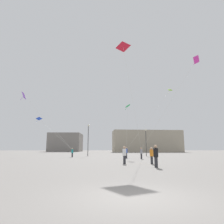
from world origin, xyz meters
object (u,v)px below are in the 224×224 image
person_in_orange (152,155)px  kite_magenta_delta (195,62)px  kite_lime_diamond (169,91)px  kite_violet_delta (25,96)px  kite_emerald_diamond (128,106)px  lamppost_west (88,135)px  building_left_hall (66,143)px  person_in_teal (72,152)px  kite_crimson_delta (123,49)px  lamppost_east (146,138)px  kite_cobalt_delta (40,120)px  person_in_blue (126,152)px  person_in_grey (141,153)px  person_in_black (156,155)px  person_in_white (124,154)px  building_centre_hall (146,141)px

person_in_orange → kite_magenta_delta: size_ratio=0.12×
kite_lime_diamond → kite_violet_delta: (-26.77, -9.57, -4.08)m
kite_emerald_diamond → lamppost_west: 10.87m
kite_magenta_delta → building_left_hall: kite_magenta_delta is taller
person_in_teal → kite_emerald_diamond: kite_emerald_diamond is taller
kite_crimson_delta → kite_violet_delta: bearing=160.0°
kite_lime_diamond → lamppost_east: size_ratio=2.44×
person_in_orange → kite_violet_delta: bearing=166.2°
kite_emerald_diamond → kite_cobalt_delta: bearing=160.3°
person_in_blue → kite_magenta_delta: kite_magenta_delta is taller
person_in_orange → kite_magenta_delta: 17.59m
person_in_teal → kite_lime_diamond: kite_lime_diamond is taller
person_in_teal → lamppost_east: bearing=162.4°
person_in_grey → person_in_black: size_ratio=0.92×
kite_crimson_delta → lamppost_east: bearing=67.5°
kite_violet_delta → person_in_white: bearing=-36.6°
person_in_black → kite_lime_diamond: bearing=115.6°
kite_lime_diamond → lamppost_west: bearing=-177.3°
person_in_grey → kite_crimson_delta: bearing=58.6°
person_in_grey → kite_magenta_delta: size_ratio=0.12×
kite_emerald_diamond → building_centre_hall: 52.72m
person_in_black → kite_emerald_diamond: bearing=138.1°
kite_magenta_delta → kite_lime_diamond: bearing=87.7°
person_in_blue → lamppost_east: lamppost_east is taller
kite_crimson_delta → lamppost_east: 19.03m
lamppost_east → lamppost_west: lamppost_west is taller
kite_cobalt_delta → kite_violet_delta: bearing=-90.7°
person_in_teal → building_centre_hall: (23.50, 48.01, 3.53)m
person_in_orange → person_in_teal: person_in_orange is taller
person_in_orange → lamppost_west: lamppost_west is taller
person_in_grey → person_in_teal: 12.76m
person_in_grey → person_in_teal: (-11.10, 6.29, -0.05)m
person_in_orange → kite_magenta_delta: (8.73, 7.25, 13.44)m
person_in_teal → lamppost_east: lamppost_east is taller
person_in_grey → building_centre_hall: (12.40, 54.30, 3.49)m
kite_cobalt_delta → building_left_hall: 59.91m
person_in_teal → kite_cobalt_delta: (-7.04, 3.30, 6.22)m
person_in_white → kite_lime_diamond: size_ratio=0.13×
kite_violet_delta → building_left_hall: 68.02m
person_in_white → kite_lime_diamond: 27.02m
kite_violet_delta → kite_emerald_diamond: (16.73, 2.03, -0.99)m
person_in_black → building_left_hall: bearing=152.4°
kite_violet_delta → kite_emerald_diamond: 16.89m
person_in_teal → lamppost_east: 14.62m
kite_magenta_delta → lamppost_west: size_ratio=2.20×
person_in_blue → kite_violet_delta: (-16.29, -0.88, 8.74)m
person_in_black → person_in_teal: 22.02m
kite_cobalt_delta → building_centre_hall: building_centre_hall is taller
person_in_orange → lamppost_west: (-7.92, 20.04, 3.16)m
person_in_orange → kite_violet_delta: kite_violet_delta is taller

